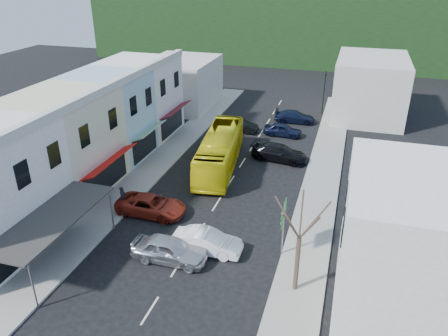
% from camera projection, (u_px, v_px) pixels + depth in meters
% --- Properties ---
extents(ground, '(120.00, 120.00, 0.00)m').
position_uv_depth(ground, '(199.00, 231.00, 30.66)').
color(ground, black).
rests_on(ground, ground).
extents(sidewalk_left, '(3.00, 52.00, 0.15)m').
position_uv_depth(sidewalk_left, '(160.00, 161.00, 41.22)').
color(sidewalk_left, gray).
rests_on(sidewalk_left, ground).
extents(sidewalk_right, '(3.00, 52.00, 0.15)m').
position_uv_depth(sidewalk_right, '(321.00, 182.00, 37.31)').
color(sidewalk_right, gray).
rests_on(sidewalk_right, ground).
extents(shopfront_row, '(8.25, 30.00, 8.00)m').
position_uv_depth(shopfront_row, '(78.00, 135.00, 36.50)').
color(shopfront_row, silver).
rests_on(shopfront_row, ground).
extents(right_building, '(8.00, 9.00, 8.00)m').
position_uv_depth(right_building, '(423.00, 251.00, 21.96)').
color(right_building, silver).
rests_on(right_building, ground).
extents(distant_block_left, '(8.00, 10.00, 6.00)m').
position_uv_depth(distant_block_left, '(182.00, 83.00, 55.81)').
color(distant_block_left, '#B7B2A8').
rests_on(distant_block_left, ground).
extents(distant_block_right, '(8.00, 12.00, 7.00)m').
position_uv_depth(distant_block_right, '(370.00, 87.00, 52.19)').
color(distant_block_right, '#B7B2A8').
rests_on(distant_block_right, ground).
extents(hillside, '(80.00, 26.00, 14.00)m').
position_uv_depth(hillside, '(305.00, 20.00, 84.35)').
color(hillside, black).
rests_on(hillside, ground).
extents(bus, '(4.02, 11.83, 3.10)m').
position_uv_depth(bus, '(220.00, 152.00, 39.53)').
color(bus, yellow).
rests_on(bus, ground).
extents(car_silver, '(4.40, 1.80, 1.40)m').
position_uv_depth(car_silver, '(170.00, 251.00, 27.42)').
color(car_silver, silver).
rests_on(car_silver, ground).
extents(car_white, '(4.43, 1.88, 1.40)m').
position_uv_depth(car_white, '(207.00, 243.00, 28.26)').
color(car_white, white).
rests_on(car_white, ground).
extents(car_red, '(4.61, 1.93, 1.40)m').
position_uv_depth(car_red, '(151.00, 206.00, 32.49)').
color(car_red, maroon).
rests_on(car_red, ground).
extents(car_black_near, '(4.69, 2.37, 1.40)m').
position_uv_depth(car_black_near, '(279.00, 153.00, 41.24)').
color(car_black_near, black).
rests_on(car_black_near, ground).
extents(car_navy_mid, '(4.50, 2.07, 1.40)m').
position_uv_depth(car_navy_mid, '(283.00, 130.00, 46.98)').
color(car_navy_mid, black).
rests_on(car_navy_mid, ground).
extents(car_black_far, '(4.59, 2.35, 1.40)m').
position_uv_depth(car_black_far, '(239.00, 125.00, 48.31)').
color(car_black_far, black).
rests_on(car_black_far, ground).
extents(car_navy_far, '(4.56, 2.00, 1.40)m').
position_uv_depth(car_navy_far, '(295.00, 117.00, 50.93)').
color(car_navy_far, black).
rests_on(car_navy_far, ground).
extents(pedestrian_left, '(0.41, 0.61, 1.70)m').
position_uv_depth(pedestrian_left, '(123.00, 198.00, 32.90)').
color(pedestrian_left, black).
rests_on(pedestrian_left, sidewalk_left).
extents(direction_sign, '(0.27, 1.78, 3.93)m').
position_uv_depth(direction_sign, '(283.00, 229.00, 27.38)').
color(direction_sign, '#075417').
rests_on(direction_sign, ground).
extents(street_tree, '(2.89, 2.89, 7.21)m').
position_uv_depth(street_tree, '(299.00, 238.00, 23.65)').
color(street_tree, '#392B23').
rests_on(street_tree, ground).
extents(traffic_signal, '(0.94, 1.27, 5.35)m').
position_uv_depth(traffic_signal, '(324.00, 93.00, 52.77)').
color(traffic_signal, black).
rests_on(traffic_signal, ground).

